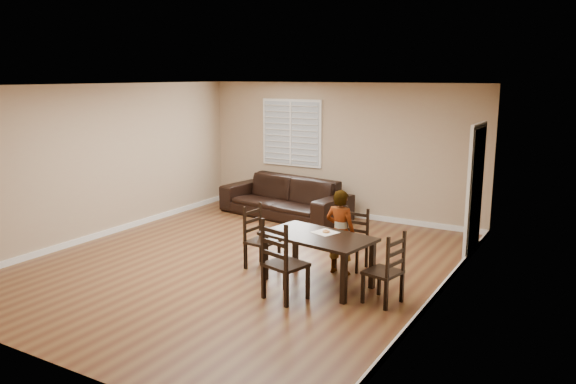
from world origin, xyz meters
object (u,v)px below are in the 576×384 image
object	(u,v)px
child	(340,232)
chair_right	(391,273)
chair_far	(278,265)
sofa	(285,198)
donut	(326,231)
chair_left	(256,239)
dining_table	(318,241)
chair_near	(355,240)

from	to	relation	value
child	chair_right	bearing A→B (deg)	146.58
chair_far	sofa	distance (m)	4.40
chair_far	donut	world-z (taller)	chair_far
chair_left	donut	distance (m)	1.21
child	donut	distance (m)	0.39
child	sofa	world-z (taller)	child
child	sofa	distance (m)	3.47
dining_table	chair_left	world-z (taller)	chair_left
donut	sofa	xyz separation A→B (m)	(-2.36, 2.86, -0.33)
donut	sofa	distance (m)	3.72
chair_left	donut	size ratio (longest dim) A/B	9.03
chair_left	chair_far	bearing A→B (deg)	-129.55
chair_far	chair_right	bearing A→B (deg)	-140.03
dining_table	chair_far	size ratio (longest dim) A/B	1.51
chair_left	sofa	distance (m)	3.08
chair_left	chair_right	xyz separation A→B (m)	(2.25, -0.38, -0.01)
chair_right	dining_table	bearing A→B (deg)	-87.44
chair_left	dining_table	bearing A→B (deg)	-93.76
chair_right	sofa	size ratio (longest dim) A/B	0.35
chair_left	child	world-z (taller)	child
child	sofa	bearing A→B (deg)	-44.26
child	dining_table	bearing A→B (deg)	82.20
chair_right	chair_near	bearing A→B (deg)	-126.75
chair_near	sofa	xyz separation A→B (m)	(-2.46, 2.09, -0.01)
donut	sofa	size ratio (longest dim) A/B	0.04
chair_far	chair_right	distance (m)	1.41
chair_near	sofa	size ratio (longest dim) A/B	0.33
chair_right	sofa	bearing A→B (deg)	-120.71
dining_table	chair_far	distance (m)	0.82
chair_right	donut	size ratio (longest dim) A/B	8.92
chair_left	chair_right	world-z (taller)	chair_left
dining_table	chair_far	bearing A→B (deg)	-90.80
chair_near	sofa	distance (m)	3.22
chair_far	chair_right	world-z (taller)	chair_far
dining_table	child	distance (m)	0.54
chair_far	chair_left	world-z (taller)	chair_far
chair_near	chair_left	world-z (taller)	chair_left
chair_left	child	xyz separation A→B (m)	(1.22, 0.35, 0.19)
dining_table	chair_far	xyz separation A→B (m)	(-0.15, -0.80, -0.12)
chair_near	chair_right	distance (m)	1.50
chair_near	chair_right	bearing A→B (deg)	-46.42
dining_table	chair_right	world-z (taller)	chair_right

